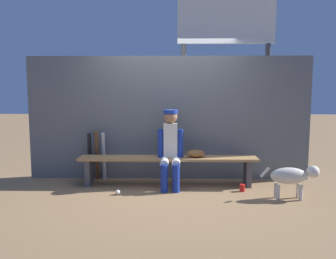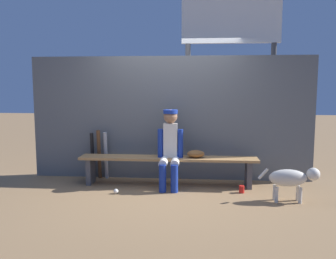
{
  "view_description": "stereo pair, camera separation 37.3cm",
  "coord_description": "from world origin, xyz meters",
  "views": [
    {
      "loc": [
        0.11,
        -5.59,
        1.6
      ],
      "look_at": [
        0.0,
        0.0,
        0.92
      ],
      "focal_mm": 37.61,
      "sensor_mm": 36.0,
      "label": 1
    },
    {
      "loc": [
        0.48,
        -5.57,
        1.6
      ],
      "look_at": [
        0.0,
        0.0,
        0.92
      ],
      "focal_mm": 37.61,
      "sensor_mm": 36.0,
      "label": 2
    }
  ],
  "objects": [
    {
      "name": "baseball",
      "position": [
        -0.74,
        -0.53,
        0.04
      ],
      "size": [
        0.07,
        0.07,
        0.07
      ],
      "primitive_type": "sphere",
      "color": "white",
      "rests_on": "ground_plane"
    },
    {
      "name": "dog",
      "position": [
        1.79,
        -0.68,
        0.34
      ],
      "size": [
        0.84,
        0.2,
        0.49
      ],
      "color": "beige",
      "rests_on": "ground_plane"
    },
    {
      "name": "dugout_bench",
      "position": [
        0.0,
        0.0,
        0.37
      ],
      "size": [
        2.88,
        0.36,
        0.47
      ],
      "color": "#AD7F4C",
      "rests_on": "ground_plane"
    },
    {
      "name": "chainlink_fence",
      "position": [
        0.0,
        0.43,
        1.06
      ],
      "size": [
        4.84,
        0.03,
        2.12
      ],
      "primitive_type": "cube",
      "color": "#595E63",
      "rests_on": "ground_plane"
    },
    {
      "name": "baseball_glove",
      "position": [
        0.45,
        0.0,
        0.53
      ],
      "size": [
        0.28,
        0.2,
        0.12
      ],
      "primitive_type": "ellipsoid",
      "color": "brown",
      "rests_on": "dugout_bench"
    },
    {
      "name": "bat_aluminum_black",
      "position": [
        -1.35,
        0.32,
        0.41
      ],
      "size": [
        0.09,
        0.16,
        0.81
      ],
      "primitive_type": "cylinder",
      "rotation": [
        0.11,
        0.0,
        0.16
      ],
      "color": "black",
      "rests_on": "ground_plane"
    },
    {
      "name": "cup_on_ground",
      "position": [
        1.15,
        -0.32,
        0.06
      ],
      "size": [
        0.08,
        0.08,
        0.11
      ],
      "primitive_type": "cylinder",
      "color": "red",
      "rests_on": "ground_plane"
    },
    {
      "name": "bat_aluminum_silver",
      "position": [
        -1.11,
        0.31,
        0.41
      ],
      "size": [
        0.07,
        0.17,
        0.83
      ],
      "primitive_type": "cylinder",
      "rotation": [
        0.12,
        0.0,
        0.05
      ],
      "color": "#B7B7BC",
      "rests_on": "ground_plane"
    },
    {
      "name": "bat_wood_dark",
      "position": [
        -1.22,
        0.28,
        0.44
      ],
      "size": [
        0.11,
        0.24,
        0.87
      ],
      "primitive_type": "cylinder",
      "rotation": [
        0.2,
        0.0,
        0.19
      ],
      "color": "brown",
      "rests_on": "ground_plane"
    },
    {
      "name": "player_seated",
      "position": [
        0.04,
        -0.11,
        0.67
      ],
      "size": [
        0.41,
        0.55,
        1.24
      ],
      "color": "silver",
      "rests_on": "ground_plane"
    },
    {
      "name": "cup_on_bench",
      "position": [
        0.14,
        -0.01,
        0.52
      ],
      "size": [
        0.08,
        0.08,
        0.11
      ],
      "primitive_type": "cylinder",
      "color": "#1E47AD",
      "rests_on": "dugout_bench"
    },
    {
      "name": "ground_plane",
      "position": [
        0.0,
        0.0,
        0.0
      ],
      "size": [
        30.0,
        30.0,
        0.0
      ],
      "primitive_type": "plane",
      "color": "olive"
    },
    {
      "name": "scoreboard",
      "position": [
        1.13,
        1.2,
        2.39
      ],
      "size": [
        2.1,
        0.27,
        3.44
      ],
      "color": "#3F3F42",
      "rests_on": "ground_plane"
    }
  ]
}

